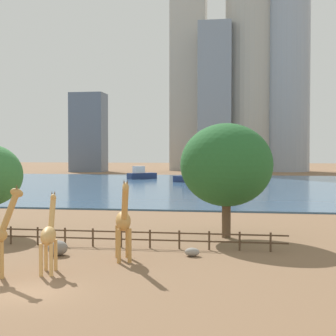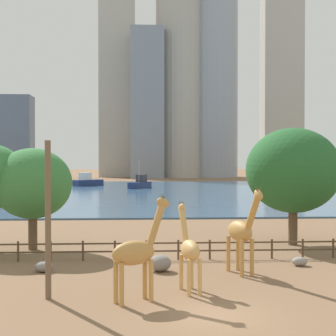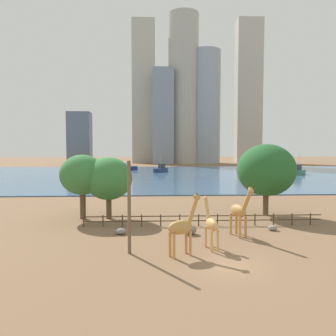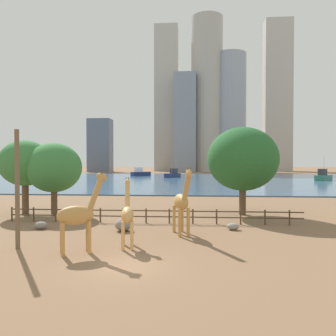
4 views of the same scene
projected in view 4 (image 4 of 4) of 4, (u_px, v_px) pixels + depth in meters
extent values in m
plane|color=brown|center=(181.00, 179.00, 96.77)|extent=(400.00, 400.00, 0.00)
cube|color=#3D6084|center=(181.00, 180.00, 93.78)|extent=(180.00, 86.00, 0.20)
cylinder|color=#C18C47|center=(188.00, 222.00, 23.90)|extent=(0.30, 0.30, 2.08)
cylinder|color=#C18C47|center=(180.00, 223.00, 23.75)|extent=(0.30, 0.30, 2.08)
cylinder|color=#C18C47|center=(182.00, 218.00, 25.47)|extent=(0.30, 0.30, 2.08)
cylinder|color=#C18C47|center=(174.00, 219.00, 25.32)|extent=(0.30, 0.30, 2.08)
ellipsoid|color=#C18C47|center=(181.00, 202.00, 24.58)|extent=(1.59, 2.47, 1.21)
cylinder|color=#C18C47|center=(187.00, 187.00, 23.16)|extent=(0.81, 1.51, 2.18)
ellipsoid|color=#C18C47|center=(189.00, 173.00, 22.58)|extent=(0.63, 0.96, 0.79)
cone|color=brown|center=(190.00, 168.00, 22.59)|extent=(0.14, 0.14, 0.22)
cone|color=brown|center=(188.00, 168.00, 22.55)|extent=(0.14, 0.14, 0.22)
cylinder|color=tan|center=(123.00, 231.00, 21.54)|extent=(0.24, 0.24, 1.78)
cylinder|color=tan|center=(132.00, 231.00, 21.60)|extent=(0.24, 0.24, 1.78)
cylinder|color=tan|center=(123.00, 236.00, 20.17)|extent=(0.24, 0.24, 1.78)
cylinder|color=tan|center=(132.00, 236.00, 20.24)|extent=(0.24, 0.24, 1.78)
ellipsoid|color=tan|center=(127.00, 215.00, 20.86)|extent=(1.15, 2.08, 1.03)
cylinder|color=tan|center=(127.00, 196.00, 21.99)|extent=(0.53, 1.18, 1.91)
ellipsoid|color=tan|center=(127.00, 182.00, 22.40)|extent=(0.46, 0.80, 0.65)
cone|color=brown|center=(126.00, 178.00, 22.38)|extent=(0.11, 0.11, 0.19)
cone|color=brown|center=(129.00, 178.00, 22.40)|extent=(0.11, 0.11, 0.19)
cylinder|color=#C18C47|center=(88.00, 235.00, 20.04)|extent=(0.31, 0.31, 1.95)
cylinder|color=#C18C47|center=(89.00, 237.00, 19.49)|extent=(0.31, 0.31, 1.95)
cylinder|color=#C18C47|center=(62.00, 237.00, 19.44)|extent=(0.31, 0.31, 1.95)
cylinder|color=#C18C47|center=(63.00, 240.00, 18.89)|extent=(0.31, 0.31, 1.95)
ellipsoid|color=#C18C47|center=(75.00, 215.00, 19.43)|extent=(2.31, 1.77, 1.13)
cylinder|color=#C18C47|center=(95.00, 194.00, 19.88)|extent=(1.12, 0.81, 2.15)
ellipsoid|color=#C18C47|center=(102.00, 177.00, 20.00)|extent=(0.88, 0.69, 0.67)
cone|color=brown|center=(101.00, 172.00, 20.08)|extent=(0.14, 0.14, 0.21)
cone|color=brown|center=(102.00, 172.00, 19.92)|extent=(0.14, 0.14, 0.21)
cylinder|color=brown|center=(17.00, 189.00, 20.51)|extent=(0.28, 0.28, 7.50)
ellipsoid|color=gray|center=(233.00, 226.00, 26.17)|extent=(0.96, 0.73, 0.55)
ellipsoid|color=gray|center=(123.00, 225.00, 25.77)|extent=(1.30, 1.29, 0.97)
ellipsoid|color=gray|center=(41.00, 225.00, 26.48)|extent=(1.09, 0.81, 0.61)
cylinder|color=#4C3826|center=(12.00, 214.00, 29.98)|extent=(0.14, 0.14, 1.30)
cylinder|color=#4C3826|center=(34.00, 214.00, 29.82)|extent=(0.14, 0.14, 1.30)
cylinder|color=#4C3826|center=(56.00, 215.00, 29.66)|extent=(0.14, 0.14, 1.30)
cylinder|color=#4C3826|center=(78.00, 215.00, 29.50)|extent=(0.14, 0.14, 1.30)
cylinder|color=#4C3826|center=(100.00, 215.00, 29.34)|extent=(0.14, 0.14, 1.30)
cylinder|color=#4C3826|center=(123.00, 215.00, 29.18)|extent=(0.14, 0.14, 1.30)
cylinder|color=#4C3826|center=(146.00, 216.00, 29.02)|extent=(0.14, 0.14, 1.30)
cylinder|color=#4C3826|center=(169.00, 216.00, 28.86)|extent=(0.14, 0.14, 1.30)
cylinder|color=#4C3826|center=(193.00, 216.00, 28.70)|extent=(0.14, 0.14, 1.30)
cylinder|color=#4C3826|center=(217.00, 217.00, 28.54)|extent=(0.14, 0.14, 1.30)
cylinder|color=#4C3826|center=(241.00, 217.00, 28.38)|extent=(0.14, 0.14, 1.30)
cylinder|color=#4C3826|center=(265.00, 217.00, 28.23)|extent=(0.14, 0.14, 1.30)
cylinder|color=#4C3826|center=(289.00, 218.00, 28.07)|extent=(0.14, 0.14, 1.30)
cube|color=#4C3826|center=(153.00, 211.00, 28.97)|extent=(26.10, 0.08, 0.10)
cube|color=#4C3826|center=(153.00, 217.00, 28.98)|extent=(26.10, 0.08, 0.10)
cylinder|color=brown|center=(54.00, 202.00, 34.10)|extent=(0.64, 0.64, 2.54)
ellipsoid|color=#387A3D|center=(54.00, 168.00, 34.02)|extent=(5.70, 5.70, 5.13)
cylinder|color=brown|center=(25.00, 198.00, 34.29)|extent=(0.69, 0.69, 3.18)
ellipsoid|color=#387A3D|center=(25.00, 163.00, 34.21)|extent=(5.31, 5.31, 4.78)
cylinder|color=brown|center=(242.00, 201.00, 33.57)|extent=(0.69, 0.69, 2.83)
ellipsoid|color=#26602D|center=(243.00, 159.00, 33.48)|extent=(7.23, 7.23, 6.51)
cube|color=navy|center=(141.00, 174.00, 116.05)|extent=(6.91, 6.49, 1.40)
cube|color=silver|center=(139.00, 170.00, 115.49)|extent=(2.99, 2.91, 1.67)
cube|color=navy|center=(172.00, 175.00, 105.26)|extent=(5.15, 6.93, 1.32)
cube|color=#333338|center=(174.00, 171.00, 105.93)|extent=(2.50, 2.83, 1.58)
cylinder|color=silver|center=(172.00, 166.00, 104.92)|extent=(0.16, 0.16, 4.61)
cube|color=#337259|center=(324.00, 178.00, 89.53)|extent=(6.44, 7.22, 1.43)
cube|color=#333338|center=(323.00, 172.00, 88.84)|extent=(2.94, 3.09, 1.72)
cylinder|color=silver|center=(324.00, 166.00, 89.73)|extent=(0.17, 0.17, 5.01)
cube|color=#B7B2A8|center=(167.00, 99.00, 177.35)|extent=(12.52, 9.43, 78.04)
cylinder|color=#939EAD|center=(230.00, 113.00, 170.04)|extent=(16.63, 16.63, 60.70)
cube|color=#B7B2A8|center=(277.00, 96.00, 176.27)|extent=(14.37, 8.62, 80.99)
cube|color=gray|center=(185.00, 123.00, 167.18)|extent=(10.90, 14.87, 49.25)
cube|color=slate|center=(100.00, 146.00, 162.00)|extent=(11.18, 8.40, 26.15)
cylinder|color=#ADA89E|center=(207.00, 95.00, 169.12)|extent=(16.23, 16.23, 79.17)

